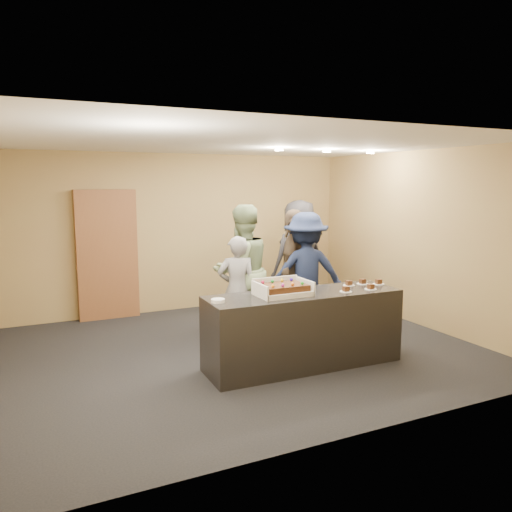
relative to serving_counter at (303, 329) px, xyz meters
The scene contains 17 objects.
room 1.30m from the serving_counter, 118.47° to the left, with size 6.04×6.00×2.70m.
serving_counter is the anchor object (origin of this frame).
storage_cabinet 3.73m from the serving_counter, 118.67° to the left, with size 0.95×0.15×2.10m, color brown.
cake_box 0.57m from the serving_counter, behind, with size 0.62×0.43×0.18m.
sheet_cake 0.62m from the serving_counter, behind, with size 0.53×0.37×0.11m.
plate_stack 1.20m from the serving_counter, behind, with size 0.15×0.15×0.04m, color white.
slice_a 0.70m from the serving_counter, 19.36° to the right, with size 0.15×0.15×0.07m.
slice_b 0.88m from the serving_counter, ahead, with size 0.15×0.15×0.07m.
slice_c 0.98m from the serving_counter, 12.59° to the right, with size 0.15×0.15×0.07m.
slice_d 1.08m from the serving_counter, ahead, with size 0.15×0.15×0.07m.
slice_e 1.23m from the serving_counter, ahead, with size 0.15×0.15×0.07m.
person_server_grey 1.30m from the serving_counter, 105.82° to the left, with size 0.54×0.36×1.49m, color #96959A.
person_sage_man 1.55m from the serving_counter, 96.60° to the left, with size 0.92×0.72×1.90m, color #8BA174.
person_navy_man 1.44m from the serving_counter, 58.13° to the left, with size 1.15×0.66×1.79m, color #182141.
person_brown_extra 1.69m from the serving_counter, 64.37° to the left, with size 1.07×0.44×1.82m, color brown.
person_dark_suit 2.48m from the serving_counter, 61.11° to the left, with size 0.94×0.61×1.93m, color #232327.
ceiling_spotlights 2.83m from the serving_counter, 48.92° to the left, with size 1.72×0.12×0.03m.
Camera 1 is at (-2.57, -5.84, 2.20)m, focal length 35.00 mm.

